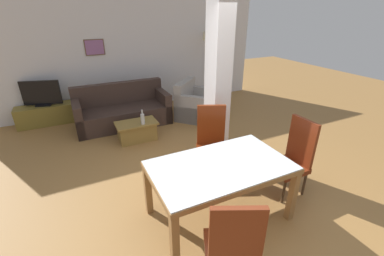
% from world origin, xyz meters
% --- Properties ---
extents(ground_plane, '(18.00, 18.00, 0.00)m').
position_xyz_m(ground_plane, '(0.00, 0.00, 0.00)').
color(ground_plane, olive).
extents(back_wall, '(7.20, 0.09, 2.70)m').
position_xyz_m(back_wall, '(-0.00, 4.47, 1.35)').
color(back_wall, silver).
rests_on(back_wall, ground_plane).
extents(divider_pillar, '(0.30, 0.38, 2.70)m').
position_xyz_m(divider_pillar, '(0.78, 1.40, 1.35)').
color(divider_pillar, silver).
rests_on(divider_pillar, ground_plane).
extents(dining_table, '(1.65, 0.98, 0.77)m').
position_xyz_m(dining_table, '(0.00, 0.00, 0.61)').
color(dining_table, olive).
rests_on(dining_table, ground_plane).
extents(dining_chair_head_right, '(0.46, 0.46, 1.10)m').
position_xyz_m(dining_chair_head_right, '(1.20, 0.00, 0.56)').
color(dining_chair_head_right, maroon).
rests_on(dining_chair_head_right, ground_plane).
extents(dining_chair_near_left, '(0.61, 0.61, 1.10)m').
position_xyz_m(dining_chair_near_left, '(-0.41, -0.88, 0.56)').
color(dining_chair_near_left, maroon).
rests_on(dining_chair_near_left, ground_plane).
extents(dining_chair_far_right, '(0.61, 0.61, 1.10)m').
position_xyz_m(dining_chair_far_right, '(0.41, 0.92, 0.56)').
color(dining_chair_far_right, maroon).
rests_on(dining_chair_far_right, ground_plane).
extents(sofa, '(2.03, 0.88, 0.90)m').
position_xyz_m(sofa, '(-0.46, 3.42, 0.30)').
color(sofa, '#362722').
rests_on(sofa, ground_plane).
extents(armchair, '(1.25, 1.25, 0.88)m').
position_xyz_m(armchair, '(1.21, 3.05, 0.30)').
color(armchair, gray).
rests_on(armchair, ground_plane).
extents(coffee_table, '(0.80, 0.46, 0.38)m').
position_xyz_m(coffee_table, '(-0.38, 2.50, 0.20)').
color(coffee_table, olive).
rests_on(coffee_table, ground_plane).
extents(bottle, '(0.07, 0.07, 0.29)m').
position_xyz_m(bottle, '(-0.28, 2.37, 0.50)').
color(bottle, '#B2B7BC').
rests_on(bottle, coffee_table).
extents(tv_stand, '(1.23, 0.40, 0.45)m').
position_xyz_m(tv_stand, '(-2.03, 4.19, 0.22)').
color(tv_stand, olive).
rests_on(tv_stand, ground_plane).
extents(tv_screen, '(0.78, 0.28, 0.56)m').
position_xyz_m(tv_screen, '(-2.03, 4.19, 0.72)').
color(tv_screen, black).
rests_on(tv_screen, tv_stand).
extents(floor_lamp, '(0.33, 0.33, 1.87)m').
position_xyz_m(floor_lamp, '(2.08, 4.04, 1.58)').
color(floor_lamp, '#B7B7BC').
rests_on(floor_lamp, ground_plane).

